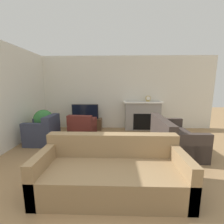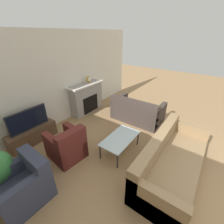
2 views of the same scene
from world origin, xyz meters
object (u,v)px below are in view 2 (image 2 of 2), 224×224
(couch_sectional, at_px, (171,162))
(couch_loveseat, at_px, (137,112))
(tv, at_px, (28,120))
(armchair_accent, at_px, (67,146))
(mantel_clock, at_px, (89,79))
(coffee_table, at_px, (120,139))
(armchair_by_window, at_px, (25,186))

(couch_sectional, bearing_deg, couch_loveseat, 45.37)
(tv, bearing_deg, armchair_accent, -82.19)
(couch_loveseat, bearing_deg, mantel_clock, 9.74)
(couch_loveseat, xyz_separation_m, coffee_table, (-1.59, -0.37, 0.08))
(armchair_by_window, bearing_deg, tv, 148.97)
(coffee_table, bearing_deg, armchair_by_window, 160.82)
(couch_loveseat, distance_m, coffee_table, 1.63)
(armchair_accent, bearing_deg, couch_sectional, 119.72)
(couch_sectional, distance_m, armchair_by_window, 2.72)
(couch_sectional, relative_size, armchair_by_window, 2.71)
(armchair_accent, bearing_deg, armchair_by_window, 17.15)
(couch_sectional, height_order, armchair_accent, same)
(armchair_by_window, relative_size, mantel_clock, 3.92)
(coffee_table, bearing_deg, couch_sectional, -87.11)
(tv, height_order, mantel_clock, mantel_clock)
(couch_sectional, distance_m, mantel_clock, 3.65)
(couch_sectional, relative_size, couch_loveseat, 1.41)
(couch_loveseat, relative_size, armchair_by_window, 1.92)
(coffee_table, distance_m, mantel_clock, 2.63)
(armchair_by_window, distance_m, armchair_accent, 1.09)
(tv, distance_m, armchair_accent, 1.25)
(tv, distance_m, mantel_clock, 2.36)
(couch_sectional, bearing_deg, armchair_accent, 114.05)
(couch_sectional, height_order, armchair_by_window, same)
(armchair_accent, height_order, coffee_table, armchair_accent)
(armchair_accent, bearing_deg, coffee_table, 139.74)
(couch_loveseat, distance_m, mantel_clock, 2.01)
(mantel_clock, bearing_deg, couch_loveseat, -80.26)
(armchair_by_window, distance_m, coffee_table, 2.05)
(tv, xyz_separation_m, armchair_accent, (0.16, -1.19, -0.38))
(armchair_by_window, height_order, armchair_accent, same)
(couch_loveseat, xyz_separation_m, armchair_by_window, (-3.52, 0.30, 0.01))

